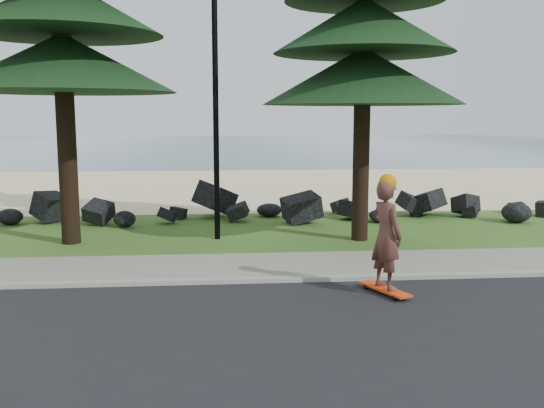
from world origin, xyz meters
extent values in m
plane|color=#33581B|center=(0.00, 0.00, 0.00)|extent=(160.00, 160.00, 0.00)
cube|color=black|center=(0.00, -4.50, 0.01)|extent=(160.00, 7.00, 0.02)
cube|color=#9B998B|center=(0.00, -0.90, 0.05)|extent=(160.00, 0.20, 0.10)
cube|color=gray|center=(0.00, 0.20, 0.04)|extent=(160.00, 2.00, 0.08)
cube|color=beige|center=(0.00, 14.50, 0.01)|extent=(160.00, 15.00, 0.01)
cube|color=#375469|center=(0.00, 51.00, 0.00)|extent=(160.00, 58.00, 0.01)
cylinder|color=black|center=(0.00, 3.20, 4.00)|extent=(0.14, 0.14, 8.00)
cube|color=#E93B0D|center=(2.87, -1.83, 0.11)|extent=(0.71, 1.12, 0.04)
imported|color=#542E26|center=(2.87, -1.83, 1.05)|extent=(0.68, 0.80, 1.85)
sphere|color=#C6750B|center=(2.87, -1.83, 1.94)|extent=(0.30, 0.30, 0.30)
camera|label=1|loc=(0.09, -11.64, 3.05)|focal=40.00mm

